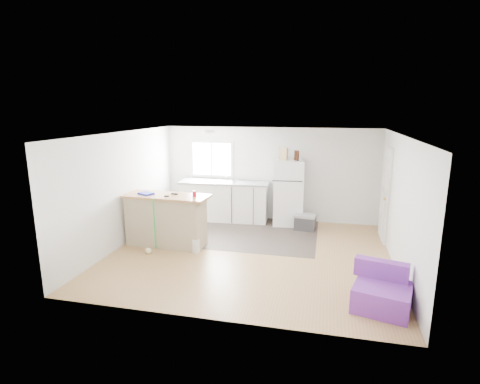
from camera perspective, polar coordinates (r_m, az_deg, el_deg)
name	(u,v)px	position (r m, az deg, el deg)	size (l,w,h in m)	color
room	(250,196)	(7.32, 1.56, -0.59)	(5.51, 5.01, 2.41)	#A77946
vinyl_zone	(231,231)	(8.98, -1.45, -5.99)	(4.05, 2.50, 0.00)	#382F2A
window	(212,159)	(10.01, -4.32, 5.04)	(1.18, 0.06, 0.98)	white
interior_door	(385,194)	(8.83, 21.26, -0.35)	(0.11, 0.92, 2.10)	white
ceiling_fixture	(209,131)	(8.60, -4.72, 9.20)	(0.30, 0.30, 0.07)	white
kitchen_cabinets	(224,200)	(9.76, -2.40, -1.28)	(2.33, 0.86, 1.32)	white
peninsula	(166,220)	(8.11, -11.18, -4.19)	(1.82, 0.77, 1.10)	tan
refrigerator	(288,193)	(9.40, 7.37, -0.09)	(0.78, 0.75, 1.63)	white
cooler	(305,222)	(9.17, 9.89, -4.51)	(0.54, 0.40, 0.39)	#2F2F32
purple_seat	(382,293)	(6.05, 20.81, -14.14)	(0.94, 0.92, 0.64)	purple
cleaner_jug	(195,245)	(7.73, -6.86, -8.09)	(0.18, 0.16, 0.34)	silver
mop	(150,242)	(7.83, -13.51, -7.45)	(0.26, 0.32, 1.17)	green
red_cup	(194,194)	(7.71, -6.98, -0.27)	(0.08, 0.08, 0.12)	red
blue_tray	(146,193)	(8.11, -14.12, -0.22)	(0.30, 0.22, 0.04)	#131CBA
tool_a	(175,194)	(7.97, -9.93, -0.26)	(0.14, 0.05, 0.03)	black
tool_b	(167,196)	(7.80, -11.10, -0.61)	(0.10, 0.04, 0.03)	black
cardboard_box	(284,154)	(9.23, 6.67, 5.77)	(0.20, 0.10, 0.30)	tan
bottle_left	(298,156)	(9.14, 8.78, 5.48)	(0.07, 0.07, 0.25)	#331609
bottle_right	(296,155)	(9.21, 8.47, 5.55)	(0.07, 0.07, 0.25)	#331609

